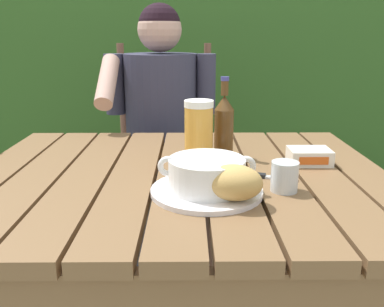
{
  "coord_description": "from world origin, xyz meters",
  "views": [
    {
      "loc": [
        0.03,
        -1.07,
        1.1
      ],
      "look_at": [
        0.03,
        -0.06,
        0.8
      ],
      "focal_mm": 38.25,
      "sensor_mm": 36.0,
      "label": 1
    }
  ],
  "objects_px": {
    "chair_near_diner": "(164,157)",
    "table_knife": "(264,176)",
    "serving_plate": "(207,191)",
    "beer_bottle": "(224,124)",
    "bread_roll": "(234,182)",
    "water_glass_small": "(285,176)",
    "person_eating": "(160,122)",
    "beer_glass": "(199,132)",
    "soup_bowl": "(207,173)",
    "butter_tub": "(309,156)"
  },
  "relations": [
    {
      "from": "chair_near_diner",
      "to": "table_knife",
      "type": "relative_size",
      "value": 7.44
    },
    {
      "from": "serving_plate",
      "to": "beer_bottle",
      "type": "relative_size",
      "value": 1.09
    },
    {
      "from": "bread_roll",
      "to": "water_glass_small",
      "type": "relative_size",
      "value": 1.98
    },
    {
      "from": "person_eating",
      "to": "water_glass_small",
      "type": "relative_size",
      "value": 16.69
    },
    {
      "from": "table_knife",
      "to": "chair_near_diner",
      "type": "bearing_deg",
      "value": 108.67
    },
    {
      "from": "chair_near_diner",
      "to": "beer_bottle",
      "type": "relative_size",
      "value": 4.29
    },
    {
      "from": "beer_glass",
      "to": "table_knife",
      "type": "bearing_deg",
      "value": -37.28
    },
    {
      "from": "serving_plate",
      "to": "soup_bowl",
      "type": "relative_size",
      "value": 1.16
    },
    {
      "from": "soup_bowl",
      "to": "beer_bottle",
      "type": "xyz_separation_m",
      "value": [
        0.07,
        0.31,
        0.05
      ]
    },
    {
      "from": "serving_plate",
      "to": "bread_roll",
      "type": "relative_size",
      "value": 1.85
    },
    {
      "from": "person_eating",
      "to": "beer_bottle",
      "type": "relative_size",
      "value": 4.99
    },
    {
      "from": "beer_glass",
      "to": "butter_tub",
      "type": "height_order",
      "value": "beer_glass"
    },
    {
      "from": "chair_near_diner",
      "to": "beer_glass",
      "type": "distance_m",
      "value": 0.9
    },
    {
      "from": "beer_bottle",
      "to": "table_knife",
      "type": "height_order",
      "value": "beer_bottle"
    },
    {
      "from": "person_eating",
      "to": "table_knife",
      "type": "height_order",
      "value": "person_eating"
    },
    {
      "from": "beer_bottle",
      "to": "bread_roll",
      "type": "bearing_deg",
      "value": -91.26
    },
    {
      "from": "person_eating",
      "to": "bread_roll",
      "type": "height_order",
      "value": "person_eating"
    },
    {
      "from": "soup_bowl",
      "to": "table_knife",
      "type": "relative_size",
      "value": 1.64
    },
    {
      "from": "serving_plate",
      "to": "bread_roll",
      "type": "bearing_deg",
      "value": -49.4
    },
    {
      "from": "chair_near_diner",
      "to": "person_eating",
      "type": "height_order",
      "value": "person_eating"
    },
    {
      "from": "chair_near_diner",
      "to": "beer_glass",
      "type": "bearing_deg",
      "value": -79.59
    },
    {
      "from": "water_glass_small",
      "to": "butter_tub",
      "type": "distance_m",
      "value": 0.25
    },
    {
      "from": "table_knife",
      "to": "bread_roll",
      "type": "bearing_deg",
      "value": -119.95
    },
    {
      "from": "bread_roll",
      "to": "beer_bottle",
      "type": "relative_size",
      "value": 0.59
    },
    {
      "from": "bread_roll",
      "to": "beer_glass",
      "type": "bearing_deg",
      "value": 103.05
    },
    {
      "from": "water_glass_small",
      "to": "beer_glass",
      "type": "bearing_deg",
      "value": 131.92
    },
    {
      "from": "person_eating",
      "to": "bread_roll",
      "type": "bearing_deg",
      "value": -76.39
    },
    {
      "from": "beer_glass",
      "to": "butter_tub",
      "type": "relative_size",
      "value": 1.56
    },
    {
      "from": "bread_roll",
      "to": "water_glass_small",
      "type": "xyz_separation_m",
      "value": [
        0.13,
        0.08,
        -0.02
      ]
    },
    {
      "from": "chair_near_diner",
      "to": "serving_plate",
      "type": "bearing_deg",
      "value": -81.19
    },
    {
      "from": "person_eating",
      "to": "table_knife",
      "type": "relative_size",
      "value": 8.65
    },
    {
      "from": "bread_roll",
      "to": "butter_tub",
      "type": "height_order",
      "value": "bread_roll"
    },
    {
      "from": "soup_bowl",
      "to": "bread_roll",
      "type": "distance_m",
      "value": 0.09
    },
    {
      "from": "person_eating",
      "to": "butter_tub",
      "type": "xyz_separation_m",
      "value": [
        0.48,
        -0.64,
        0.03
      ]
    },
    {
      "from": "water_glass_small",
      "to": "butter_tub",
      "type": "height_order",
      "value": "water_glass_small"
    },
    {
      "from": "beer_glass",
      "to": "table_knife",
      "type": "relative_size",
      "value": 1.32
    },
    {
      "from": "bread_roll",
      "to": "beer_bottle",
      "type": "xyz_separation_m",
      "value": [
        0.01,
        0.38,
        0.05
      ]
    },
    {
      "from": "beer_glass",
      "to": "water_glass_small",
      "type": "relative_size",
      "value": 2.54
    },
    {
      "from": "chair_near_diner",
      "to": "soup_bowl",
      "type": "xyz_separation_m",
      "value": [
        0.17,
        -1.07,
        0.28
      ]
    },
    {
      "from": "person_eating",
      "to": "beer_glass",
      "type": "xyz_separation_m",
      "value": [
        0.16,
        -0.63,
        0.1
      ]
    },
    {
      "from": "water_glass_small",
      "to": "soup_bowl",
      "type": "bearing_deg",
      "value": -175.73
    },
    {
      "from": "bread_roll",
      "to": "table_knife",
      "type": "distance_m",
      "value": 0.21
    },
    {
      "from": "serving_plate",
      "to": "chair_near_diner",
      "type": "bearing_deg",
      "value": 98.81
    },
    {
      "from": "table_knife",
      "to": "beer_bottle",
      "type": "bearing_deg",
      "value": 114.17
    },
    {
      "from": "serving_plate",
      "to": "beer_bottle",
      "type": "bearing_deg",
      "value": 78.13
    },
    {
      "from": "bread_roll",
      "to": "beer_glass",
      "type": "distance_m",
      "value": 0.32
    },
    {
      "from": "beer_glass",
      "to": "water_glass_small",
      "type": "distance_m",
      "value": 0.31
    },
    {
      "from": "chair_near_diner",
      "to": "person_eating",
      "type": "relative_size",
      "value": 0.86
    },
    {
      "from": "beer_bottle",
      "to": "water_glass_small",
      "type": "bearing_deg",
      "value": -67.8
    },
    {
      "from": "beer_glass",
      "to": "serving_plate",
      "type": "bearing_deg",
      "value": -86.82
    }
  ]
}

